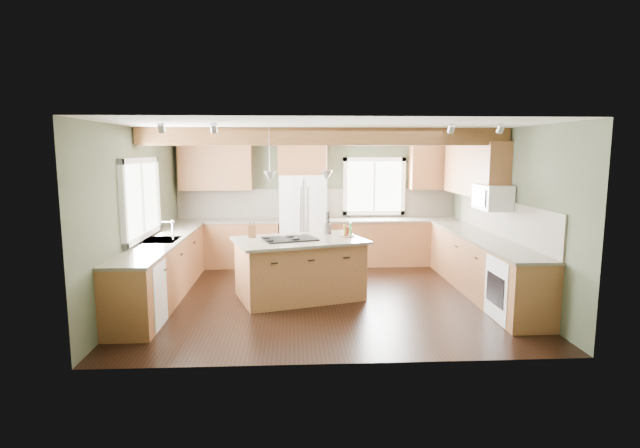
{
  "coord_description": "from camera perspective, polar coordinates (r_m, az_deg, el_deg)",
  "views": [
    {
      "loc": [
        -0.49,
        -7.54,
        2.25
      ],
      "look_at": [
        -0.06,
        0.3,
        1.1
      ],
      "focal_mm": 28.0,
      "sensor_mm": 36.0,
      "label": 1
    }
  ],
  "objects": [
    {
      "name": "counter_right",
      "position": [
        8.27,
        18.13,
        -1.51
      ],
      "size": [
        0.64,
        3.74,
        0.04
      ],
      "primitive_type": "cube",
      "color": "#50463A",
      "rests_on": "base_cab_right"
    },
    {
      "name": "upper_cab_back_corner",
      "position": [
        10.26,
        12.75,
        6.42
      ],
      "size": [
        0.9,
        0.35,
        0.9
      ],
      "primitive_type": "cube",
      "color": "brown",
      "rests_on": "wall_back"
    },
    {
      "name": "cooktop",
      "position": [
        7.61,
        -3.47,
        -1.71
      ],
      "size": [
        0.9,
        0.73,
        0.02
      ],
      "primitive_type": "cube",
      "rotation": [
        0.0,
        0.0,
        0.3
      ],
      "color": "black",
      "rests_on": "island_top"
    },
    {
      "name": "window_left",
      "position": [
        7.96,
        -19.85,
        2.76
      ],
      "size": [
        0.04,
        1.6,
        1.05
      ],
      "primitive_type": "cube",
      "color": "white",
      "rests_on": "wall_left"
    },
    {
      "name": "island_top",
      "position": [
        7.65,
        -2.4,
        -1.87
      ],
      "size": [
        2.19,
        1.73,
        0.04
      ],
      "primitive_type": "cube",
      "rotation": [
        0.0,
        0.0,
        0.3
      ],
      "color": "#50463A",
      "rests_on": "island"
    },
    {
      "name": "pendant_left",
      "position": [
        7.42,
        -5.76,
        5.4
      ],
      "size": [
        0.18,
        0.18,
        0.16
      ],
      "primitive_type": "cone",
      "rotation": [
        3.14,
        0.0,
        0.0
      ],
      "color": "#B2B2B7",
      "rests_on": "ceiling"
    },
    {
      "name": "wall_back",
      "position": [
        10.1,
        -0.32,
        2.91
      ],
      "size": [
        5.6,
        0.0,
        5.6
      ],
      "primitive_type": "plane",
      "rotation": [
        1.57,
        0.0,
        0.0
      ],
      "color": "#3E4631",
      "rests_on": "ground"
    },
    {
      "name": "refrigerator",
      "position": [
        9.76,
        -1.97,
        0.35
      ],
      "size": [
        0.9,
        0.74,
        1.8
      ],
      "primitive_type": "cube",
      "color": "white",
      "rests_on": "floor"
    },
    {
      "name": "bottle_tray",
      "position": [
        7.87,
        3.21,
        -0.68
      ],
      "size": [
        0.32,
        0.32,
        0.21
      ],
      "primitive_type": null,
      "rotation": [
        0.0,
        0.0,
        0.59
      ],
      "color": "brown",
      "rests_on": "island_top"
    },
    {
      "name": "faucet",
      "position": [
        7.9,
        -16.47,
        -0.78
      ],
      "size": [
        0.02,
        0.02,
        0.28
      ],
      "primitive_type": "cylinder",
      "color": "#B2B2B7",
      "rests_on": "sink"
    },
    {
      "name": "base_cab_back_left",
      "position": [
        9.99,
        -10.54,
        -2.27
      ],
      "size": [
        2.02,
        0.6,
        0.88
      ],
      "primitive_type": "cube",
      "color": "brown",
      "rests_on": "floor"
    },
    {
      "name": "counter_left",
      "position": [
        7.97,
        -17.69,
        -1.85
      ],
      "size": [
        0.64,
        3.74,
        0.04
      ],
      "primitive_type": "cube",
      "color": "#50463A",
      "rests_on": "base_cab_left"
    },
    {
      "name": "counter_back_left",
      "position": [
        9.92,
        -10.61,
        0.34
      ],
      "size": [
        2.06,
        0.64,
        0.04
      ],
      "primitive_type": "cube",
      "color": "#50463A",
      "rests_on": "base_cab_back_left"
    },
    {
      "name": "base_cab_right",
      "position": [
        8.36,
        17.99,
        -4.62
      ],
      "size": [
        0.6,
        3.7,
        0.88
      ],
      "primitive_type": "cube",
      "color": "brown",
      "rests_on": "floor"
    },
    {
      "name": "island",
      "position": [
        7.75,
        -2.38,
        -5.22
      ],
      "size": [
        2.04,
        1.58,
        0.88
      ],
      "primitive_type": "cube",
      "rotation": [
        0.0,
        0.0,
        0.3
      ],
      "color": "brown",
      "rests_on": "floor"
    },
    {
      "name": "upper_cab_right",
      "position": [
        9.0,
        17.23,
        6.02
      ],
      "size": [
        0.35,
        2.2,
        0.9
      ],
      "primitive_type": "cube",
      "color": "brown",
      "rests_on": "wall_right"
    },
    {
      "name": "utensil_crock",
      "position": [
        8.11,
        0.91,
        -0.55
      ],
      "size": [
        0.16,
        0.16,
        0.16
      ],
      "primitive_type": "cylinder",
      "rotation": [
        0.0,
        0.0,
        0.41
      ],
      "color": "#3B352F",
      "rests_on": "island_top"
    },
    {
      "name": "wall_left",
      "position": [
        7.95,
        -20.0,
        0.93
      ],
      "size": [
        0.0,
        5.0,
        5.0
      ],
      "primitive_type": "plane",
      "rotation": [
        1.57,
        0.0,
        1.57
      ],
      "color": "#3E4631",
      "rests_on": "ground"
    },
    {
      "name": "floor",
      "position": [
        7.89,
        0.58,
        -8.28
      ],
      "size": [
        5.6,
        5.6,
        0.0
      ],
      "primitive_type": "plane",
      "color": "black",
      "rests_on": "ground"
    },
    {
      "name": "dishwasher",
      "position": [
        6.85,
        -20.16,
        -7.64
      ],
      "size": [
        0.6,
        0.6,
        0.84
      ],
      "primitive_type": "cube",
      "color": "white",
      "rests_on": "floor"
    },
    {
      "name": "oven",
      "position": [
        7.2,
        21.63,
        -6.96
      ],
      "size": [
        0.6,
        0.72,
        0.84
      ],
      "primitive_type": "cube",
      "color": "white",
      "rests_on": "floor"
    },
    {
      "name": "pendant_right",
      "position": [
        7.69,
        0.76,
        5.54
      ],
      "size": [
        0.18,
        0.18,
        0.16
      ],
      "primitive_type": "cone",
      "rotation": [
        3.14,
        0.0,
        0.0
      ],
      "color": "#B2B2B7",
      "rests_on": "ceiling"
    },
    {
      "name": "counter_back_right",
      "position": [
        10.03,
        8.3,
        0.48
      ],
      "size": [
        2.66,
        0.64,
        0.04
      ],
      "primitive_type": "cube",
      "color": "#50463A",
      "rests_on": "base_cab_back_right"
    },
    {
      "name": "backsplash_right",
      "position": [
        8.33,
        20.05,
        0.62
      ],
      "size": [
        0.03,
        3.7,
        0.58
      ],
      "primitive_type": "cube",
      "color": "brown",
      "rests_on": "wall_right"
    },
    {
      "name": "ceiling",
      "position": [
        7.57,
        0.61,
        10.95
      ],
      "size": [
        5.6,
        5.6,
        0.0
      ],
      "primitive_type": "plane",
      "rotation": [
        3.14,
        0.0,
        0.0
      ],
      "color": "silver",
      "rests_on": "wall_back"
    },
    {
      "name": "window_back",
      "position": [
        10.18,
        6.18,
        4.31
      ],
      "size": [
        1.1,
        0.04,
        1.0
      ],
      "primitive_type": "cube",
      "color": "white",
      "rests_on": "wall_back"
    },
    {
      "name": "upper_cab_back_left",
      "position": [
        9.99,
        -11.83,
        6.41
      ],
      "size": [
        1.4,
        0.35,
        0.9
      ],
      "primitive_type": "cube",
      "color": "brown",
      "rests_on": "wall_back"
    },
    {
      "name": "base_cab_left",
      "position": [
        8.06,
        -17.54,
        -5.07
      ],
      "size": [
        0.6,
        3.7,
        0.88
      ],
      "primitive_type": "cube",
      "color": "brown",
      "rests_on": "floor"
    },
    {
      "name": "ceiling_beam",
      "position": [
        7.55,
        0.61,
        9.97
      ],
      "size": [
        5.55,
        0.26,
        0.26
      ],
      "primitive_type": "cube",
      "color": "#4E2D16",
      "rests_on": "ceiling"
    },
    {
      "name": "upper_cab_over_fridge",
      "position": [
        9.87,
        -2.03,
        7.72
      ],
      "size": [
        0.96,
        0.35,
        0.7
      ],
      "primitive_type": "cube",
      "color": "brown",
      "rests_on": "wall_back"
    },
    {
      "name": "soffit_trim",
      "position": [
        9.96,
        -0.3,
        9.97
      ],
      "size": [
        5.55,
        0.2,
        0.1
      ],
      "primitive_type": "cube",
      "color": "#4E2D16",
      "rests_on": "ceiling"
    },
    {
      "name": "base_cab_back_right",
      "position": [
        10.1,
        8.24,
        -2.1
      ],
      "size": [
        2.62,
        0.6,
        0.88
      ],
      "primitive_type": "cube",
      "color": "brown",
      "rests_on": "floor"
    },
    {
      "name": "backsplash_back",
      "position": [
        10.09,
        -0.32,
        2.39
      ],
      "size": [
        5.58,
        0.03,
        0.58
      ],
      "primitive_type": "cube",
      "color": "brown",
      "rests_on": "wall_back"
    },
    {
      "name": "knife_block",
      "position": [
        7.82,
        -7.77,
        -0.82
      ],
      "size": [
        0.13,
        0.1,
        0.2
      ],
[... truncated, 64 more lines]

